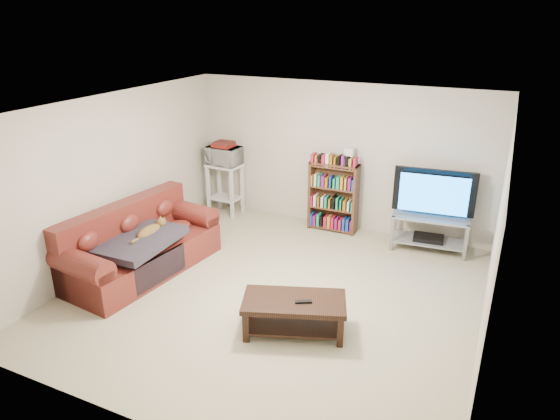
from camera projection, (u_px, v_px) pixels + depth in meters
The scene contains 19 objects.
floor at pixel (274, 293), 6.50m from camera, with size 5.00×5.00×0.00m, color #BCAF8C.
ceiling at pixel (273, 108), 5.61m from camera, with size 5.00×5.00×0.00m, color white.
wall_back at pixel (339, 157), 8.16m from camera, with size 5.00×5.00×0.00m, color beige.
wall_front at pixel (138, 311), 3.95m from camera, with size 5.00×5.00×0.00m, color beige.
wall_left at pixel (114, 180), 7.03m from camera, with size 5.00×5.00×0.00m, color beige.
wall_right at pixel (495, 244), 5.08m from camera, with size 5.00×5.00×0.00m, color beige.
sofa at pixel (139, 248), 6.97m from camera, with size 1.22×2.32×0.95m.
blanket at pixel (138, 241), 6.67m from camera, with size 0.86×1.11×0.10m, color #2E2832.
cat at pixel (149, 231), 6.81m from camera, with size 0.24×0.61×0.18m, color brown, non-canonical shape.
coffee_table at pixel (294, 309), 5.61m from camera, with size 1.28×0.93×0.42m.
remote at pixel (303, 302), 5.50m from camera, with size 0.19×0.05×0.02m, color black.
tv_stand at pixel (430, 227), 7.55m from camera, with size 1.16×0.60×0.56m.
television at pixel (434, 194), 7.36m from camera, with size 1.20×0.16×0.69m, color black.
dvd_player at pixel (428, 238), 7.62m from camera, with size 0.45×0.31×0.06m, color black.
bookshelf at pixel (333, 196), 8.17m from camera, with size 0.80×0.25×1.16m.
shelf_clutter at pixel (341, 157), 7.89m from camera, with size 0.59×0.18×0.28m.
microwave_stand at pixel (225, 182), 8.86m from camera, with size 0.60×0.45×0.92m.
microwave at pixel (224, 156), 8.67m from camera, with size 0.57×0.39×0.31m, color silver.
game_boxes at pixel (223, 145), 8.61m from camera, with size 0.34×0.29×0.05m, color maroon.
Camera 1 is at (2.43, -5.09, 3.40)m, focal length 32.00 mm.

